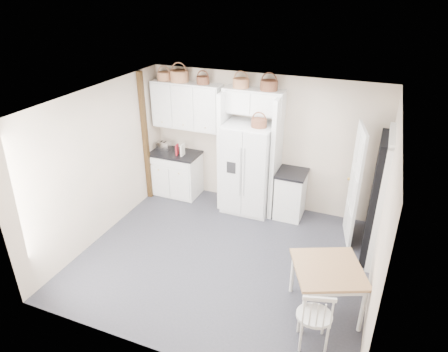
% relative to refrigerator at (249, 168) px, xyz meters
% --- Properties ---
extents(floor, '(4.50, 4.50, 0.00)m').
position_rel_refrigerator_xyz_m(floor, '(0.15, -1.65, -0.88)').
color(floor, '#2B2C34').
rests_on(floor, ground).
extents(ceiling, '(4.50, 4.50, 0.00)m').
position_rel_refrigerator_xyz_m(ceiling, '(0.15, -1.65, 1.72)').
color(ceiling, white).
rests_on(ceiling, wall_back).
extents(wall_back, '(4.50, 0.00, 4.50)m').
position_rel_refrigerator_xyz_m(wall_back, '(0.15, 0.35, 0.42)').
color(wall_back, '#B0A391').
rests_on(wall_back, floor).
extents(wall_left, '(0.00, 4.00, 4.00)m').
position_rel_refrigerator_xyz_m(wall_left, '(-2.10, -1.65, 0.42)').
color(wall_left, '#B0A391').
rests_on(wall_left, floor).
extents(wall_right, '(0.00, 4.00, 4.00)m').
position_rel_refrigerator_xyz_m(wall_right, '(2.40, -1.65, 0.42)').
color(wall_right, '#B0A391').
rests_on(wall_right, floor).
extents(refrigerator, '(0.91, 0.73, 1.75)m').
position_rel_refrigerator_xyz_m(refrigerator, '(0.00, 0.00, 0.00)').
color(refrigerator, silver).
rests_on(refrigerator, floor).
extents(base_cab_left, '(0.96, 0.61, 0.89)m').
position_rel_refrigerator_xyz_m(base_cab_left, '(-1.60, 0.05, -0.43)').
color(base_cab_left, silver).
rests_on(base_cab_left, floor).
extents(base_cab_right, '(0.50, 0.60, 0.88)m').
position_rel_refrigerator_xyz_m(base_cab_right, '(0.83, 0.05, -0.44)').
color(base_cab_right, silver).
rests_on(base_cab_right, floor).
extents(dining_table, '(1.14, 1.14, 0.72)m').
position_rel_refrigerator_xyz_m(dining_table, '(1.85, -2.20, -0.52)').
color(dining_table, olive).
rests_on(dining_table, floor).
extents(windsor_chair, '(0.53, 0.50, 0.90)m').
position_rel_refrigerator_xyz_m(windsor_chair, '(1.80, -2.82, -0.43)').
color(windsor_chair, silver).
rests_on(windsor_chair, floor).
extents(counter_left, '(1.00, 0.65, 0.04)m').
position_rel_refrigerator_xyz_m(counter_left, '(-1.60, 0.05, 0.03)').
color(counter_left, black).
rests_on(counter_left, base_cab_left).
extents(counter_right, '(0.54, 0.64, 0.04)m').
position_rel_refrigerator_xyz_m(counter_right, '(0.83, 0.05, 0.02)').
color(counter_right, black).
rests_on(counter_right, base_cab_right).
extents(toaster, '(0.28, 0.17, 0.19)m').
position_rel_refrigerator_xyz_m(toaster, '(-1.87, 0.05, 0.15)').
color(toaster, silver).
rests_on(toaster, counter_left).
extents(cookbook_red, '(0.06, 0.14, 0.21)m').
position_rel_refrigerator_xyz_m(cookbook_red, '(-1.51, -0.03, 0.16)').
color(cookbook_red, maroon).
rests_on(cookbook_red, counter_left).
extents(cookbook_cream, '(0.04, 0.16, 0.23)m').
position_rel_refrigerator_xyz_m(cookbook_cream, '(-1.38, -0.03, 0.17)').
color(cookbook_cream, beige).
rests_on(cookbook_cream, counter_left).
extents(basket_upper_a, '(0.27, 0.27, 0.15)m').
position_rel_refrigerator_xyz_m(basket_upper_a, '(-1.81, 0.18, 1.55)').
color(basket_upper_a, '#966145').
rests_on(basket_upper_a, upper_cabinet).
extents(basket_upper_b, '(0.35, 0.35, 0.21)m').
position_rel_refrigerator_xyz_m(basket_upper_b, '(-1.49, 0.18, 1.58)').
color(basket_upper_b, '#966145').
rests_on(basket_upper_b, upper_cabinet).
extents(basket_upper_c, '(0.25, 0.25, 0.14)m').
position_rel_refrigerator_xyz_m(basket_upper_c, '(-1.00, 0.18, 1.54)').
color(basket_upper_c, '#53281B').
rests_on(basket_upper_c, upper_cabinet).
extents(basket_bridge_a, '(0.29, 0.29, 0.17)m').
position_rel_refrigerator_xyz_m(basket_bridge_a, '(-0.25, 0.18, 1.56)').
color(basket_bridge_a, '#966145').
rests_on(basket_bridge_a, bridge_cabinet).
extents(basket_bridge_b, '(0.31, 0.31, 0.18)m').
position_rel_refrigerator_xyz_m(basket_bridge_b, '(0.27, 0.18, 1.56)').
color(basket_bridge_b, '#53281B').
rests_on(basket_bridge_b, bridge_cabinet).
extents(basket_fridge_b, '(0.28, 0.28, 0.15)m').
position_rel_refrigerator_xyz_m(basket_fridge_b, '(0.20, -0.10, 0.95)').
color(basket_fridge_b, '#53281B').
rests_on(basket_fridge_b, refrigerator).
extents(upper_cabinet, '(1.40, 0.34, 0.90)m').
position_rel_refrigerator_xyz_m(upper_cabinet, '(-1.35, 0.18, 1.02)').
color(upper_cabinet, silver).
rests_on(upper_cabinet, wall_back).
extents(bridge_cabinet, '(1.12, 0.34, 0.45)m').
position_rel_refrigerator_xyz_m(bridge_cabinet, '(0.00, 0.18, 1.25)').
color(bridge_cabinet, silver).
rests_on(bridge_cabinet, wall_back).
extents(fridge_panel_left, '(0.08, 0.60, 2.30)m').
position_rel_refrigerator_xyz_m(fridge_panel_left, '(-0.51, 0.05, 0.27)').
color(fridge_panel_left, silver).
rests_on(fridge_panel_left, floor).
extents(fridge_panel_right, '(0.08, 0.60, 2.30)m').
position_rel_refrigerator_xyz_m(fridge_panel_right, '(0.51, 0.05, 0.27)').
color(fridge_panel_right, silver).
rests_on(fridge_panel_right, floor).
extents(trim_post, '(0.09, 0.09, 2.60)m').
position_rel_refrigerator_xyz_m(trim_post, '(-2.05, -0.30, 0.42)').
color(trim_post, black).
rests_on(trim_post, floor).
extents(doorway_void, '(0.18, 0.85, 2.05)m').
position_rel_refrigerator_xyz_m(doorway_void, '(2.31, -0.65, 0.15)').
color(doorway_void, black).
rests_on(doorway_void, floor).
extents(door_slab, '(0.21, 0.79, 2.05)m').
position_rel_refrigerator_xyz_m(door_slab, '(1.95, -0.32, 0.15)').
color(door_slab, white).
rests_on(door_slab, floor).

